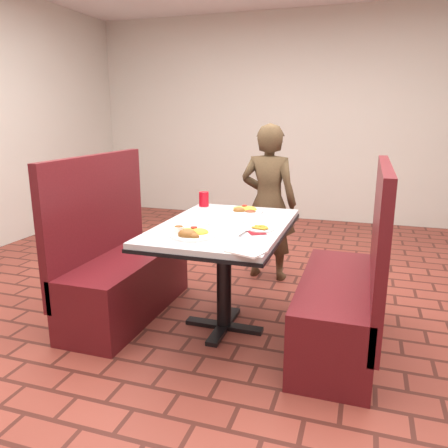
{
  "coord_description": "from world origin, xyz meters",
  "views": [
    {
      "loc": [
        0.86,
        -2.65,
        1.45
      ],
      "look_at": [
        0.0,
        0.0,
        0.75
      ],
      "focal_mm": 35.0,
      "sensor_mm": 36.0,
      "label": 1
    }
  ],
  "objects": [
    {
      "name": "red_tumbler",
      "position": [
        -0.33,
        0.5,
        0.81
      ],
      "size": [
        0.08,
        0.08,
        0.11
      ],
      "primitive_type": "cylinder",
      "color": "red",
      "rests_on": "dining_table"
    },
    {
      "name": "maroon_napkin",
      "position": [
        0.26,
        -0.15,
        0.75
      ],
      "size": [
        0.13,
        0.13,
        0.0
      ],
      "primitive_type": "cube",
      "rotation": [
        0.0,
        0.0,
        0.54
      ],
      "color": "maroon",
      "rests_on": "dining_table"
    },
    {
      "name": "paper_napkin",
      "position": [
        0.3,
        -0.55,
        0.76
      ],
      "size": [
        0.22,
        0.19,
        0.01
      ],
      "primitive_type": "cube",
      "rotation": [
        0.0,
        0.0,
        -0.31
      ],
      "color": "white",
      "rests_on": "dining_table"
    },
    {
      "name": "dining_table",
      "position": [
        0.0,
        0.0,
        0.65
      ],
      "size": [
        0.81,
        1.21,
        0.75
      ],
      "color": "silver",
      "rests_on": "ground"
    },
    {
      "name": "near_dinner_plate",
      "position": [
        -0.09,
        -0.35,
        0.78
      ],
      "size": [
        0.27,
        0.27,
        0.08
      ],
      "rotation": [
        0.0,
        0.0,
        -0.12
      ],
      "color": "white",
      "rests_on": "dining_table"
    },
    {
      "name": "booth_bench_right",
      "position": [
        0.8,
        0.0,
        0.33
      ],
      "size": [
        0.47,
        1.2,
        1.17
      ],
      "color": "maroon",
      "rests_on": "ground"
    },
    {
      "name": "diner_person",
      "position": [
        0.06,
        1.08,
        0.69
      ],
      "size": [
        0.53,
        0.37,
        1.38
      ],
      "primitive_type": "imported",
      "rotation": [
        0.0,
        0.0,
        3.06
      ],
      "color": "brown",
      "rests_on": "ground"
    },
    {
      "name": "spoon_utensil",
      "position": [
        0.19,
        -0.21,
        0.76
      ],
      "size": [
        0.02,
        0.14,
        0.0
      ],
      "primitive_type": "cube",
      "rotation": [
        0.0,
        0.0,
        -0.09
      ],
      "color": "silver",
      "rests_on": "dining_table"
    },
    {
      "name": "knife_utensil",
      "position": [
        -0.06,
        -0.32,
        0.76
      ],
      "size": [
        0.07,
        0.15,
        0.0
      ],
      "primitive_type": "cube",
      "rotation": [
        0.0,
        0.0,
        0.39
      ],
      "color": "silver",
      "rests_on": "dining_table"
    },
    {
      "name": "fork_utensil",
      "position": [
        -0.05,
        -0.35,
        0.76
      ],
      "size": [
        0.02,
        0.16,
        0.0
      ],
      "primitive_type": "cube",
      "rotation": [
        0.0,
        0.0,
        0.07
      ],
      "color": "silver",
      "rests_on": "dining_table"
    },
    {
      "name": "room",
      "position": [
        0.0,
        0.0,
        1.91
      ],
      "size": [
        7.0,
        7.04,
        2.82
      ],
      "color": "brown",
      "rests_on": "ground"
    },
    {
      "name": "plantain_plate",
      "position": [
        0.27,
        -0.08,
        0.76
      ],
      "size": [
        0.16,
        0.16,
        0.02
      ],
      "rotation": [
        0.0,
        0.0,
        -0.12
      ],
      "color": "white",
      "rests_on": "dining_table"
    },
    {
      "name": "far_dinner_plate",
      "position": [
        0.03,
        0.39,
        0.77
      ],
      "size": [
        0.27,
        0.27,
        0.07
      ],
      "rotation": [
        0.0,
        0.0,
        -0.01
      ],
      "color": "white",
      "rests_on": "dining_table"
    },
    {
      "name": "booth_bench_left",
      "position": [
        -0.8,
        0.0,
        0.33
      ],
      "size": [
        0.47,
        1.2,
        1.17
      ],
      "color": "maroon",
      "rests_on": "ground"
    },
    {
      "name": "lettuce_shreds",
      "position": [
        0.04,
        0.06,
        0.75
      ],
      "size": [
        0.28,
        0.32,
        0.0
      ],
      "primitive_type": null,
      "color": "#8FBF4C",
      "rests_on": "dining_table"
    }
  ]
}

